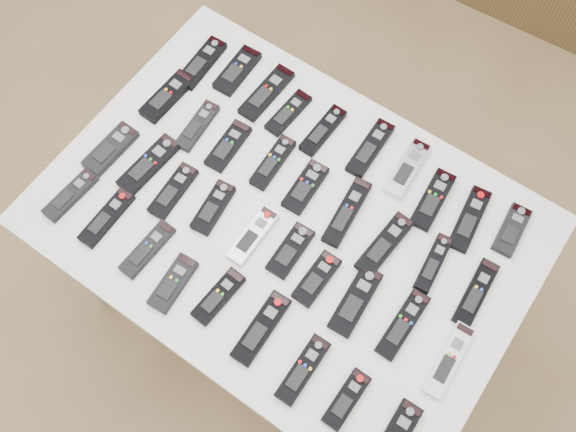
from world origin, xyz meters
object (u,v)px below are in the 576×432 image
Objects in this scene: remote_19 at (111,149)px; remote_29 at (71,195)px; remote_11 at (198,126)px; remote_25 at (317,279)px; remote_16 at (384,245)px; remote_20 at (149,164)px; remote_17 at (433,263)px; remote_6 at (407,169)px; remote_14 at (305,187)px; remote_18 at (476,293)px; remote_22 at (213,207)px; remote_1 at (237,71)px; remote_33 at (219,296)px; remote_35 at (303,370)px; remote_28 at (448,360)px; remote_9 at (512,230)px; remote_5 at (370,148)px; remote_26 at (356,301)px; remote_27 at (403,324)px; remote_15 at (347,212)px; remote_30 at (107,217)px; remote_10 at (167,96)px; remote_34 at (261,328)px; remote_2 at (267,93)px; remote_13 at (273,162)px; remote_4 at (323,130)px; remote_32 at (173,283)px; remote_23 at (253,235)px; remote_36 at (346,399)px; remote_0 at (202,63)px; remote_31 at (147,249)px; remote_12 at (228,146)px; remote_21 at (173,191)px; remote_7 at (433,200)px.

remote_19 is 0.17m from remote_29.
remote_25 is (0.52, -0.18, 0.00)m from remote_11.
remote_20 is at bearing -161.20° from remote_16.
remote_11 is 0.74m from remote_17.
remote_6 is 1.18× the size of remote_14.
remote_18 is 1.22× the size of remote_22.
remote_1 reaches higher than remote_14.
remote_33 is 0.27m from remote_35.
remote_28 is at bearing 37.69° from remote_35.
remote_5 is at bearing 175.66° from remote_9.
remote_26 and remote_27 have the same top height.
remote_15 is 1.37× the size of remote_25.
remote_22 is 0.86× the size of remote_30.
remote_15 reaches higher than remote_26.
remote_11 is 1.05× the size of remote_14.
remote_10 reaches higher than remote_34.
remote_29 is 0.76m from remote_35.
remote_15 is at bearing 174.79° from remote_16.
remote_15 is at bearing 73.82° from remote_33.
remote_2 is 0.56m from remote_16.
remote_35 reaches higher than remote_2.
remote_10 is 0.37m from remote_13.
remote_4 is 1.12× the size of remote_32.
remote_29 is at bearing -158.91° from remote_23.
remote_18 is 1.03m from remote_19.
remote_14 is at bearing 134.39° from remote_36.
remote_18 is 0.42m from remote_36.
remote_0 is 1.09× the size of remote_31.
remote_23 is (0.47, 0.02, -0.00)m from remote_19.
remote_5 reaches higher than remote_23.
remote_16 is 0.99× the size of remote_34.
remote_33 is (0.03, -0.18, 0.00)m from remote_23.
remote_1 is at bearing 126.71° from remote_33.
remote_0 reaches higher than remote_9.
remote_5 is at bearing 29.98° from remote_12.
remote_32 is at bearing -25.93° from remote_19.
remote_34 is (-0.41, -0.19, 0.00)m from remote_28.
remote_17 is 0.84× the size of remote_34.
remote_18 is (0.38, -0.00, -0.00)m from remote_15.
remote_30 is at bearing -82.33° from remote_0.
remote_17 and remote_20 have the same top height.
remote_23 and remote_28 have the same top height.
remote_9 and remote_21 have the same top height.
remote_25 is (-0.34, -0.19, 0.00)m from remote_18.
remote_7 is at bearing 46.58° from remote_23.
remote_18 is at bearing 8.14° from remote_22.
remote_2 and remote_21 have the same top height.
remote_4 is 0.69m from remote_28.
remote_27 is (0.78, -0.37, -0.00)m from remote_1.
remote_21 and remote_31 have the same top height.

